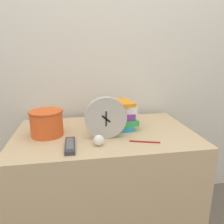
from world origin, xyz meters
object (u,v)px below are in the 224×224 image
at_px(desk_clock, 106,118).
at_px(crumpled_paper_ball, 99,140).
at_px(basket, 47,122).
at_px(book_stack, 118,115).
at_px(pen, 145,142).
at_px(tv_remote, 70,145).

xyz_separation_m(desk_clock, crumpled_paper_ball, (-0.05, -0.09, -0.09)).
distance_m(desk_clock, basket, 0.33).
height_order(desk_clock, basket, desk_clock).
xyz_separation_m(book_stack, basket, (-0.41, -0.05, -0.01)).
bearing_deg(pen, tv_remote, 179.66).
relative_size(book_stack, tv_remote, 1.32).
bearing_deg(crumpled_paper_ball, book_stack, 58.21).
height_order(crumpled_paper_ball, pen, crumpled_paper_ball).
bearing_deg(desk_clock, basket, 163.53).
bearing_deg(book_stack, pen, -67.68).
xyz_separation_m(basket, crumpled_paper_ball, (0.27, -0.18, -0.05)).
height_order(tv_remote, crumpled_paper_ball, crumpled_paper_ball).
bearing_deg(desk_clock, pen, -26.77).
relative_size(book_stack, basket, 1.29).
relative_size(desk_clock, pen, 1.47).
height_order(desk_clock, tv_remote, desk_clock).
distance_m(book_stack, crumpled_paper_ball, 0.28).
xyz_separation_m(desk_clock, pen, (0.19, -0.10, -0.11)).
bearing_deg(basket, crumpled_paper_ball, -34.51).
bearing_deg(tv_remote, book_stack, 39.33).
relative_size(desk_clock, crumpled_paper_ball, 4.17).
distance_m(desk_clock, tv_remote, 0.24).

